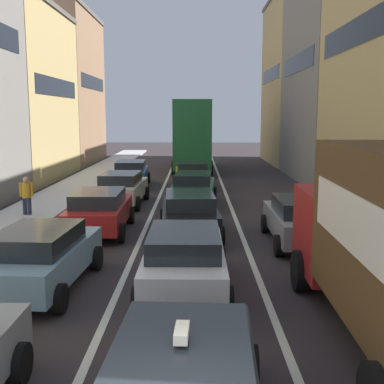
# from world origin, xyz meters

# --- Properties ---
(sidewalk_left) EXTENTS (2.60, 64.00, 0.14)m
(sidewalk_left) POSITION_xyz_m (-6.70, 20.00, 0.07)
(sidewalk_left) COLOR #B8B8B8
(sidewalk_left) RESTS_ON ground
(lane_stripe_left) EXTENTS (0.16, 60.00, 0.01)m
(lane_stripe_left) POSITION_xyz_m (-1.70, 20.00, 0.01)
(lane_stripe_left) COLOR silver
(lane_stripe_left) RESTS_ON ground
(lane_stripe_right) EXTENTS (0.16, 60.00, 0.01)m
(lane_stripe_right) POSITION_xyz_m (1.70, 20.00, 0.01)
(lane_stripe_right) COLOR silver
(lane_stripe_right) RESTS_ON ground
(building_row_right) EXTENTS (7.20, 43.90, 13.70)m
(building_row_right) POSITION_xyz_m (9.90, 22.58, 6.59)
(building_row_right) COLOR tan
(building_row_right) RESTS_ON ground
(sedan_centre_lane_second) EXTENTS (2.07, 4.30, 1.49)m
(sedan_centre_lane_second) POSITION_xyz_m (-0.14, 7.19, 0.80)
(sedan_centre_lane_second) COLOR silver
(sedan_centre_lane_second) RESTS_ON ground
(wagon_left_lane_second) EXTENTS (2.28, 4.41, 1.49)m
(wagon_left_lane_second) POSITION_xyz_m (-3.53, 7.38, 0.80)
(wagon_left_lane_second) COLOR #759EB7
(wagon_left_lane_second) RESTS_ON ground
(hatchback_centre_lane_third) EXTENTS (2.23, 4.38, 1.49)m
(hatchback_centre_lane_third) POSITION_xyz_m (-0.08, 12.61, 0.80)
(hatchback_centre_lane_third) COLOR black
(hatchback_centre_lane_third) RESTS_ON ground
(sedan_left_lane_third) EXTENTS (2.12, 4.33, 1.49)m
(sedan_left_lane_third) POSITION_xyz_m (-3.23, 13.02, 0.80)
(sedan_left_lane_third) COLOR #A51E1E
(sedan_left_lane_third) RESTS_ON ground
(coupe_centre_lane_fourth) EXTENTS (2.27, 4.40, 1.49)m
(coupe_centre_lane_fourth) POSITION_xyz_m (0.02, 18.36, 0.80)
(coupe_centre_lane_fourth) COLOR #19592D
(coupe_centre_lane_fourth) RESTS_ON ground
(sedan_left_lane_fourth) EXTENTS (2.20, 4.37, 1.49)m
(sedan_left_lane_fourth) POSITION_xyz_m (-3.25, 18.37, 0.80)
(sedan_left_lane_fourth) COLOR beige
(sedan_left_lane_fourth) RESTS_ON ground
(sedan_centre_lane_fifth) EXTENTS (2.22, 4.38, 1.49)m
(sedan_centre_lane_fifth) POSITION_xyz_m (-0.08, 23.56, 0.80)
(sedan_centre_lane_fifth) COLOR #B29319
(sedan_centre_lane_fifth) RESTS_ON ground
(sedan_left_lane_fifth) EXTENTS (2.24, 4.39, 1.49)m
(sedan_left_lane_fifth) POSITION_xyz_m (-3.58, 24.24, 0.80)
(sedan_left_lane_fifth) COLOR #194C8C
(sedan_left_lane_fifth) RESTS_ON ground
(sedan_right_lane_behind_truck) EXTENTS (2.08, 4.31, 1.49)m
(sedan_right_lane_behind_truck) POSITION_xyz_m (3.46, 11.53, 0.80)
(sedan_right_lane_behind_truck) COLOR gray
(sedan_right_lane_behind_truck) RESTS_ON ground
(bus_mid_queue_primary) EXTENTS (2.86, 10.52, 5.06)m
(bus_mid_queue_primary) POSITION_xyz_m (-0.12, 32.73, 2.83)
(bus_mid_queue_primary) COLOR #1E6033
(bus_mid_queue_primary) RESTS_ON ground
(pedestrian_near_kerb) EXTENTS (0.54, 0.34, 1.66)m
(pedestrian_near_kerb) POSITION_xyz_m (-6.60, 15.48, 0.95)
(pedestrian_near_kerb) COLOR #262D47
(pedestrian_near_kerb) RESTS_ON ground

